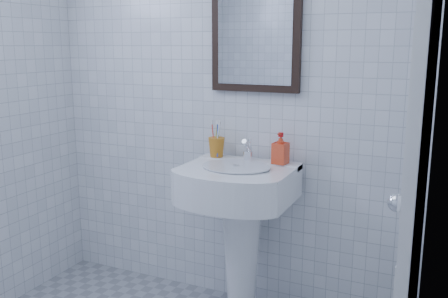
% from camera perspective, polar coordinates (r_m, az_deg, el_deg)
% --- Properties ---
extents(wall_back, '(2.20, 0.02, 2.50)m').
position_cam_1_polar(wall_back, '(2.82, 0.09, 6.96)').
color(wall_back, white).
rests_on(wall_back, ground).
extents(wall_right, '(0.02, 2.40, 2.50)m').
position_cam_1_polar(wall_right, '(1.38, 21.25, 0.92)').
color(wall_right, white).
rests_on(wall_right, ground).
extents(washbasin, '(0.57, 0.42, 0.88)m').
position_cam_1_polar(washbasin, '(2.70, 1.84, -7.65)').
color(washbasin, white).
rests_on(washbasin, ground).
extents(faucet, '(0.05, 0.11, 0.13)m').
position_cam_1_polar(faucet, '(2.70, 2.75, -0.29)').
color(faucet, silver).
rests_on(faucet, washbasin).
extents(toothbrush_cup, '(0.12, 0.12, 0.11)m').
position_cam_1_polar(toothbrush_cup, '(2.79, -0.86, 0.21)').
color(toothbrush_cup, '#BF711B').
rests_on(toothbrush_cup, washbasin).
extents(soap_dispenser, '(0.08, 0.08, 0.17)m').
position_cam_1_polar(soap_dispenser, '(2.64, 6.48, 0.09)').
color(soap_dispenser, red).
rests_on(soap_dispenser, washbasin).
extents(wall_mirror, '(0.50, 0.04, 0.62)m').
position_cam_1_polar(wall_mirror, '(2.72, 3.61, 13.07)').
color(wall_mirror, black).
rests_on(wall_mirror, wall_back).
extents(bathroom_door, '(0.04, 0.80, 2.00)m').
position_cam_1_polar(bathroom_door, '(1.97, 21.23, -3.43)').
color(bathroom_door, silver).
rests_on(bathroom_door, ground).
extents(towel_ring, '(0.01, 0.18, 0.18)m').
position_cam_1_polar(towel_ring, '(2.11, 21.08, -1.04)').
color(towel_ring, silver).
rests_on(towel_ring, wall_right).
extents(hand_towel, '(0.03, 0.16, 0.38)m').
position_cam_1_polar(hand_towel, '(2.16, 20.20, -5.66)').
color(hand_towel, silver).
rests_on(hand_towel, towel_ring).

